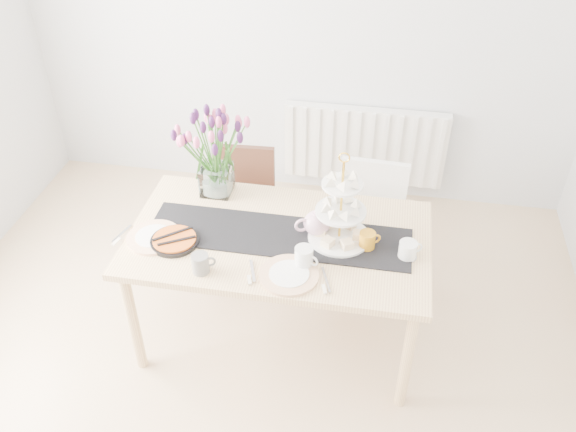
% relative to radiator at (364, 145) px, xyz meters
% --- Properties ---
extents(room_shell, '(4.50, 4.50, 4.50)m').
position_rel_radiator_xyz_m(room_shell, '(-0.50, -2.19, 0.85)').
color(room_shell, tan).
rests_on(room_shell, ground).
extents(radiator, '(1.20, 0.08, 0.60)m').
position_rel_radiator_xyz_m(radiator, '(0.00, 0.00, 0.00)').
color(radiator, white).
rests_on(radiator, room_shell).
extents(dining_table, '(1.60, 0.90, 0.75)m').
position_rel_radiator_xyz_m(dining_table, '(-0.36, -1.52, 0.22)').
color(dining_table, tan).
rests_on(dining_table, ground).
extents(chair_brown, '(0.43, 0.43, 0.81)m').
position_rel_radiator_xyz_m(chair_brown, '(-0.73, -0.86, 0.02)').
color(chair_brown, '#341A12').
rests_on(chair_brown, ground).
extents(chair_white, '(0.44, 0.44, 0.84)m').
position_rel_radiator_xyz_m(chair_white, '(0.10, -0.93, 0.03)').
color(chair_white, white).
rests_on(chair_white, ground).
extents(table_runner, '(1.40, 0.35, 0.01)m').
position_rel_radiator_xyz_m(table_runner, '(-0.36, -1.52, 0.30)').
color(table_runner, black).
rests_on(table_runner, dining_table).
extents(tulip_vase, '(0.62, 0.62, 0.53)m').
position_rel_radiator_xyz_m(tulip_vase, '(-0.79, -1.18, 0.64)').
color(tulip_vase, silver).
rests_on(tulip_vase, dining_table).
extents(cake_stand, '(0.33, 0.33, 0.48)m').
position_rel_radiator_xyz_m(cake_stand, '(-0.04, -1.49, 0.44)').
color(cake_stand, gold).
rests_on(cake_stand, dining_table).
extents(teapot, '(0.29, 0.26, 0.15)m').
position_rel_radiator_xyz_m(teapot, '(-0.16, -1.46, 0.37)').
color(teapot, silver).
rests_on(teapot, dining_table).
extents(cream_jug, '(0.12, 0.12, 0.09)m').
position_rel_radiator_xyz_m(cream_jug, '(0.31, -1.57, 0.35)').
color(cream_jug, white).
rests_on(cream_jug, dining_table).
extents(tart_tin, '(0.25, 0.25, 0.03)m').
position_rel_radiator_xyz_m(tart_tin, '(-0.88, -1.67, 0.31)').
color(tart_tin, black).
rests_on(tart_tin, dining_table).
extents(mug_grey, '(0.11, 0.11, 0.10)m').
position_rel_radiator_xyz_m(mug_grey, '(-0.69, -1.86, 0.35)').
color(mug_grey, slate).
rests_on(mug_grey, dining_table).
extents(mug_white, '(0.12, 0.12, 0.11)m').
position_rel_radiator_xyz_m(mug_white, '(-0.19, -1.72, 0.36)').
color(mug_white, silver).
rests_on(mug_white, dining_table).
extents(mug_orange, '(0.11, 0.11, 0.10)m').
position_rel_radiator_xyz_m(mug_orange, '(0.11, -1.53, 0.35)').
color(mug_orange, orange).
rests_on(mug_orange, dining_table).
extents(plate_left, '(0.36, 0.36, 0.01)m').
position_rel_radiator_xyz_m(plate_left, '(-1.00, -1.65, 0.31)').
color(plate_left, white).
rests_on(plate_left, dining_table).
extents(plate_right, '(0.38, 0.38, 0.02)m').
position_rel_radiator_xyz_m(plate_right, '(-0.25, -1.81, 0.31)').
color(plate_right, silver).
rests_on(plate_right, dining_table).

